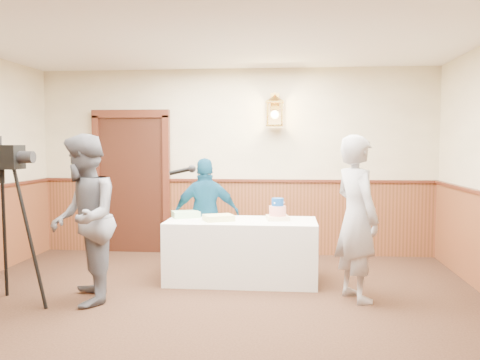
# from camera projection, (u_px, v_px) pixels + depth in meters

# --- Properties ---
(ground) EXTENTS (7.00, 7.00, 0.00)m
(ground) POSITION_uv_depth(u_px,v_px,m) (193.00, 340.00, 4.32)
(ground) COLOR black
(ground) RESTS_ON ground
(room_shell) EXTENTS (6.02, 7.02, 2.81)m
(room_shell) POSITION_uv_depth(u_px,v_px,m) (195.00, 160.00, 4.67)
(room_shell) COLOR #BCAF8D
(room_shell) RESTS_ON ground
(display_table) EXTENTS (1.80, 0.80, 0.75)m
(display_table) POSITION_uv_depth(u_px,v_px,m) (242.00, 251.00, 6.16)
(display_table) COLOR silver
(display_table) RESTS_ON ground
(tiered_cake) EXTENTS (0.30, 0.30, 0.26)m
(tiered_cake) POSITION_uv_depth(u_px,v_px,m) (278.00, 211.00, 6.14)
(tiered_cake) COLOR #FDE6BE
(tiered_cake) RESTS_ON display_table
(sheet_cake_yellow) EXTENTS (0.42, 0.38, 0.07)m
(sheet_cake_yellow) POSITION_uv_depth(u_px,v_px,m) (219.00, 218.00, 6.09)
(sheet_cake_yellow) COLOR #D2D680
(sheet_cake_yellow) RESTS_ON display_table
(sheet_cake_green) EXTENTS (0.40, 0.37, 0.08)m
(sheet_cake_green) POSITION_uv_depth(u_px,v_px,m) (186.00, 214.00, 6.37)
(sheet_cake_green) COLOR #ADF1AA
(sheet_cake_green) RESTS_ON display_table
(interviewer) EXTENTS (1.61, 1.04, 1.77)m
(interviewer) POSITION_uv_depth(u_px,v_px,m) (83.00, 219.00, 5.27)
(interviewer) COLOR #595962
(interviewer) RESTS_ON ground
(baker) EXTENTS (0.66, 0.76, 1.76)m
(baker) POSITION_uv_depth(u_px,v_px,m) (357.00, 218.00, 5.39)
(baker) COLOR #99999E
(baker) RESTS_ON ground
(assistant_p) EXTENTS (0.93, 0.57, 1.49)m
(assistant_p) POSITION_uv_depth(u_px,v_px,m) (206.00, 215.00, 6.58)
(assistant_p) COLOR navy
(assistant_p) RESTS_ON ground
(tv_camera_rig) EXTENTS (0.65, 0.61, 1.66)m
(tv_camera_rig) POSITION_uv_depth(u_px,v_px,m) (4.00, 235.00, 5.14)
(tv_camera_rig) COLOR black
(tv_camera_rig) RESTS_ON ground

